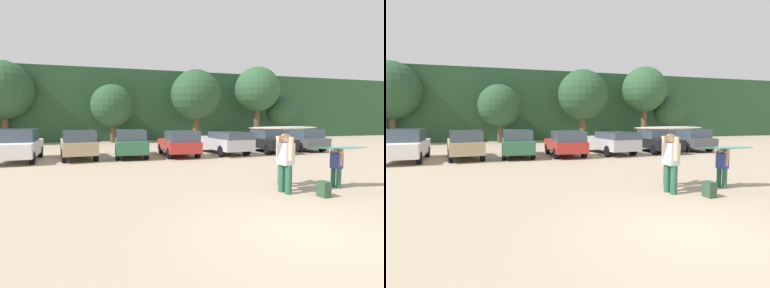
# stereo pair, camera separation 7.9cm
# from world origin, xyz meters

# --- Properties ---
(ground_plane) EXTENTS (120.00, 120.00, 0.00)m
(ground_plane) POSITION_xyz_m (0.00, 0.00, 0.00)
(ground_plane) COLOR tan
(hillside_ridge) EXTENTS (108.00, 12.00, 7.00)m
(hillside_ridge) POSITION_xyz_m (0.00, 32.03, 3.50)
(hillside_ridge) COLOR #284C2D
(hillside_ridge) RESTS_ON ground_plane
(tree_ridge_back) EXTENTS (5.00, 5.00, 7.10)m
(tree_ridge_back) POSITION_xyz_m (-10.88, 25.39, 4.58)
(tree_ridge_back) COLOR brown
(tree_ridge_back) RESTS_ON ground_plane
(tree_right) EXTENTS (3.83, 3.83, 5.29)m
(tree_right) POSITION_xyz_m (-2.00, 24.29, 3.36)
(tree_right) COLOR brown
(tree_right) RESTS_ON ground_plane
(tree_center) EXTENTS (4.75, 4.75, 6.82)m
(tree_center) POSITION_xyz_m (5.67, 23.31, 4.42)
(tree_center) COLOR brown
(tree_center) RESTS_ON ground_plane
(tree_center_right) EXTENTS (4.49, 4.49, 7.36)m
(tree_center_right) POSITION_xyz_m (12.12, 23.13, 5.08)
(tree_center_right) COLOR brown
(tree_center_right) RESTS_ON ground_plane
(tree_left) EXTENTS (3.19, 3.19, 4.54)m
(tree_left) POSITION_xyz_m (15.12, 23.28, 2.92)
(tree_left) COLOR brown
(tree_left) RESTS_ON ground_plane
(parked_car_white) EXTENTS (2.01, 4.47, 1.67)m
(parked_car_white) POSITION_xyz_m (-7.57, 13.20, 0.85)
(parked_car_white) COLOR white
(parked_car_white) RESTS_ON ground_plane
(parked_car_tan) EXTENTS (2.12, 4.39, 1.59)m
(parked_car_tan) POSITION_xyz_m (-4.60, 13.06, 0.82)
(parked_car_tan) COLOR tan
(parked_car_tan) RESTS_ON ground_plane
(parked_car_forest_green) EXTENTS (1.99, 4.36, 1.57)m
(parked_car_forest_green) POSITION_xyz_m (-1.77, 13.18, 0.81)
(parked_car_forest_green) COLOR #2D6642
(parked_car_forest_green) RESTS_ON ground_plane
(parked_car_red) EXTENTS (1.97, 4.12, 1.52)m
(parked_car_red) POSITION_xyz_m (0.98, 12.62, 0.77)
(parked_car_red) COLOR #B72D28
(parked_car_red) RESTS_ON ground_plane
(parked_car_silver) EXTENTS (2.33, 4.94, 1.40)m
(parked_car_silver) POSITION_xyz_m (3.96, 12.99, 0.77)
(parked_car_silver) COLOR silver
(parked_car_silver) RESTS_ON ground_plane
(parked_car_black) EXTENTS (2.06, 4.19, 1.46)m
(parked_car_black) POSITION_xyz_m (7.22, 12.95, 0.76)
(parked_car_black) COLOR black
(parked_car_black) RESTS_ON ground_plane
(parked_car_dark_gray) EXTENTS (2.05, 4.71, 1.49)m
(parked_car_dark_gray) POSITION_xyz_m (10.01, 13.43, 0.80)
(parked_car_dark_gray) COLOR #4C4F54
(parked_car_dark_gray) RESTS_ON ground_plane
(person_adult) EXTENTS (0.35, 0.65, 1.78)m
(person_adult) POSITION_xyz_m (1.53, 2.95, 1.01)
(person_adult) COLOR #26593F
(person_adult) RESTS_ON ground_plane
(person_child) EXTENTS (0.26, 0.58, 1.32)m
(person_child) POSITION_xyz_m (3.53, 3.07, 0.74)
(person_child) COLOR #26593F
(person_child) RESTS_ON ground_plane
(person_companion) EXTENTS (0.34, 0.84, 1.73)m
(person_companion) POSITION_xyz_m (2.05, 3.78, 0.98)
(person_companion) COLOR #4C4C51
(person_companion) RESTS_ON ground_plane
(surfboard_white) EXTENTS (2.21, 0.88, 0.13)m
(surfboard_white) POSITION_xyz_m (1.46, 3.02, 1.96)
(surfboard_white) COLOR white
(surfboard_teal) EXTENTS (2.07, 0.91, 0.09)m
(surfboard_teal) POSITION_xyz_m (3.49, 2.96, 1.31)
(surfboard_teal) COLOR teal
(backpack_dropped) EXTENTS (0.24, 0.34, 0.45)m
(backpack_dropped) POSITION_xyz_m (2.30, 2.20, 0.22)
(backpack_dropped) COLOR #2D4C33
(backpack_dropped) RESTS_ON ground_plane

